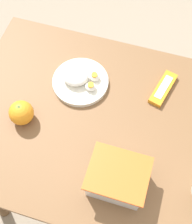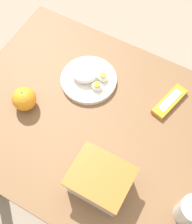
# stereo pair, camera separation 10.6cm
# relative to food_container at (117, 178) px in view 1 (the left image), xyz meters

# --- Properties ---
(ground_plane) EXTENTS (10.00, 10.00, 0.00)m
(ground_plane) POSITION_rel_food_container_xyz_m (0.06, -0.19, -0.78)
(ground_plane) COLOR gray
(table) EXTENTS (1.07, 0.73, 0.74)m
(table) POSITION_rel_food_container_xyz_m (0.06, -0.19, -0.16)
(table) COLOR brown
(table) RESTS_ON ground_plane
(food_container) EXTENTS (0.18, 0.15, 0.10)m
(food_container) POSITION_rel_food_container_xyz_m (0.00, 0.00, 0.00)
(food_container) COLOR white
(food_container) RESTS_ON table
(orange_fruit) EXTENTS (0.08, 0.08, 0.08)m
(orange_fruit) POSITION_rel_food_container_xyz_m (0.37, -0.12, -0.00)
(orange_fruit) COLOR orange
(orange_fruit) RESTS_ON table
(rice_plate) EXTENTS (0.20, 0.20, 0.06)m
(rice_plate) POSITION_rel_food_container_xyz_m (0.23, -0.32, -0.03)
(rice_plate) COLOR silver
(rice_plate) RESTS_ON table
(candy_bar) EXTENTS (0.08, 0.16, 0.02)m
(candy_bar) POSITION_rel_food_container_xyz_m (-0.07, -0.38, -0.04)
(candy_bar) COLOR orange
(candy_bar) RESTS_ON table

